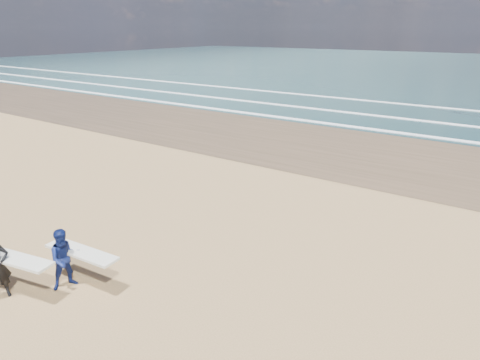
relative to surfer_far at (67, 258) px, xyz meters
The scene contains 1 object.
surfer_far is the anchor object (origin of this frame).
Camera 1 is at (9.39, -4.72, 6.37)m, focal length 32.00 mm.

